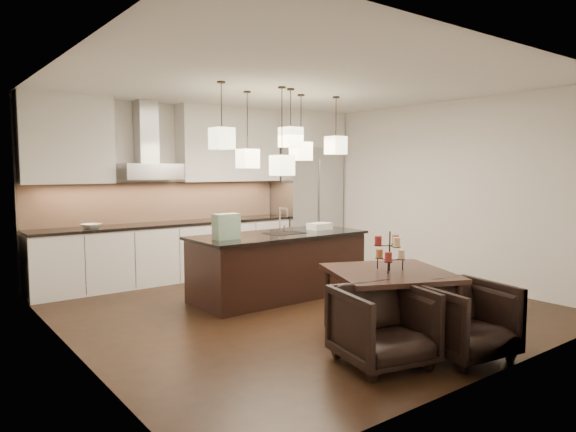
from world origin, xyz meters
TOP-DOWN VIEW (x-y plane):
  - floor at (0.00, 0.00)m, footprint 5.50×5.50m
  - ceiling at (0.00, 0.00)m, footprint 5.50×5.50m
  - wall_back at (0.00, 2.76)m, footprint 5.50×0.02m
  - wall_front at (0.00, -2.76)m, footprint 5.50×0.02m
  - wall_left at (-2.76, 0.00)m, footprint 0.02×5.50m
  - wall_right at (2.76, 0.00)m, footprint 0.02×5.50m
  - refrigerator at (2.10, 2.38)m, footprint 1.20×0.72m
  - fridge_panel at (2.10, 2.38)m, footprint 1.26×0.72m
  - lower_cabinets at (-0.62, 2.43)m, footprint 4.21×0.62m
  - countertop at (-0.62, 2.43)m, footprint 4.21×0.66m
  - backsplash at (-0.62, 2.73)m, footprint 4.21×0.02m
  - upper_cab_left at (-2.10, 2.57)m, footprint 1.25×0.35m
  - upper_cab_right at (0.55, 2.57)m, footprint 1.85×0.35m
  - hood_canopy at (-0.93, 2.48)m, footprint 0.90×0.52m
  - hood_chimney at (-0.93, 2.59)m, footprint 0.30×0.28m
  - fruit_bowl at (-1.86, 2.38)m, footprint 0.33×0.33m
  - island_body at (0.11, 0.56)m, footprint 2.38×0.97m
  - island_top at (0.11, 0.56)m, footprint 2.46×1.04m
  - faucet at (0.20, 0.66)m, footprint 0.10×0.23m
  - tote_bag at (-0.75, 0.49)m, footprint 0.32×0.17m
  - food_container at (0.88, 0.59)m, footprint 0.32×0.23m
  - dining_table at (0.00, -1.53)m, footprint 1.54×1.54m
  - candelabra at (0.00, -1.53)m, footprint 0.44×0.44m
  - candle_a at (0.12, -1.59)m, footprint 0.09×0.09m
  - candle_b at (-0.01, -1.40)m, footprint 0.09×0.09m
  - candle_c at (-0.10, -1.61)m, footprint 0.09×0.09m
  - candle_d at (0.13, -1.50)m, footprint 0.09×0.09m
  - candle_e at (-0.10, -1.47)m, footprint 0.09×0.09m
  - candle_f at (-0.03, -1.65)m, footprint 0.09×0.09m
  - armchair_left at (-0.62, -2.03)m, footprint 0.92×0.93m
  - armchair_right at (0.13, -2.36)m, footprint 0.88×0.90m
  - pendant_a at (-0.88, 0.37)m, footprint 0.24×0.24m
  - pendant_b at (-0.20, 0.84)m, footprint 0.24×0.24m
  - pendant_c at (0.12, 0.30)m, footprint 0.24×0.24m
  - pendant_d at (0.56, 0.63)m, footprint 0.24×0.24m
  - pendant_e at (1.09, 0.49)m, footprint 0.24×0.24m
  - pendant_f at (-0.06, 0.25)m, footprint 0.24×0.24m

SIDE VIEW (x-z plane):
  - floor at x=0.00m, z-range -0.02..0.00m
  - dining_table at x=0.00m, z-range 0.00..0.70m
  - armchair_right at x=0.13m, z-range 0.00..0.71m
  - armchair_left at x=-0.62m, z-range 0.00..0.71m
  - island_body at x=0.11m, z-range 0.00..0.84m
  - lower_cabinets at x=-0.62m, z-range 0.00..0.88m
  - island_top at x=0.11m, z-range 0.84..0.88m
  - candle_a at x=0.12m, z-range 0.82..0.92m
  - candle_b at x=-0.01m, z-range 0.82..0.92m
  - candle_c at x=-0.10m, z-range 0.82..0.92m
  - countertop at x=-0.62m, z-range 0.88..0.92m
  - candelabra at x=0.00m, z-range 0.70..1.12m
  - food_container at x=0.88m, z-range 0.88..0.97m
  - fruit_bowl at x=-1.86m, z-range 0.92..0.98m
  - candle_d at x=0.13m, z-range 0.97..1.07m
  - candle_e at x=-0.10m, z-range 0.97..1.07m
  - candle_f at x=-0.03m, z-range 0.97..1.07m
  - tote_bag at x=-0.75m, z-range 0.88..1.20m
  - faucet at x=0.20m, z-range 0.88..1.24m
  - refrigerator at x=2.10m, z-range 0.00..2.15m
  - backsplash at x=-0.62m, z-range 0.92..1.55m
  - wall_back at x=0.00m, z-range 0.00..2.80m
  - wall_front at x=0.00m, z-range 0.00..2.80m
  - wall_left at x=-2.76m, z-range 0.00..2.80m
  - wall_right at x=2.76m, z-range 0.00..2.80m
  - hood_canopy at x=-0.93m, z-range 1.60..1.84m
  - pendant_f at x=-0.06m, z-range 1.67..1.93m
  - pendant_b at x=-0.20m, z-range 1.77..2.03m
  - pendant_d at x=0.56m, z-range 1.88..2.14m
  - pendant_e at x=1.09m, z-range 1.97..2.23m
  - pendant_a at x=-0.88m, z-range 1.99..2.25m
  - pendant_c at x=0.12m, z-range 2.04..2.30m
  - upper_cab_left at x=-2.10m, z-range 1.55..2.80m
  - upper_cab_right at x=0.55m, z-range 1.55..2.80m
  - hood_chimney at x=-0.93m, z-range 1.84..2.80m
  - fridge_panel at x=2.10m, z-range 2.15..2.80m
  - ceiling at x=0.00m, z-range 2.80..2.82m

